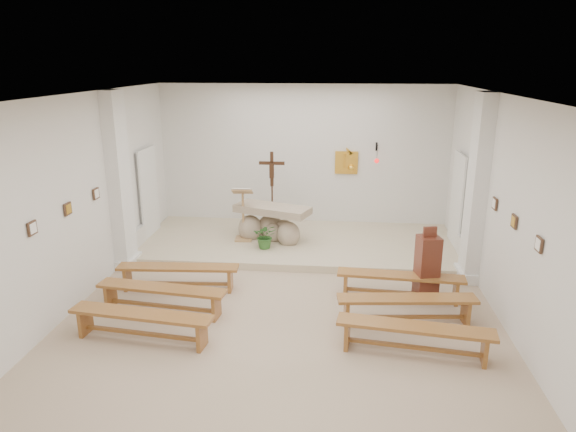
# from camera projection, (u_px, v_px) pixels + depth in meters

# --- Properties ---
(ground) EXTENTS (7.00, 10.00, 0.00)m
(ground) POSITION_uv_depth(u_px,v_px,m) (281.00, 321.00, 8.23)
(ground) COLOR tan
(ground) RESTS_ON ground
(wall_left) EXTENTS (0.02, 10.00, 3.50)m
(wall_left) POSITION_uv_depth(u_px,v_px,m) (60.00, 210.00, 8.05)
(wall_left) COLOR silver
(wall_left) RESTS_ON ground
(wall_right) EXTENTS (0.02, 10.00, 3.50)m
(wall_right) POSITION_uv_depth(u_px,v_px,m) (520.00, 224.00, 7.40)
(wall_right) COLOR silver
(wall_right) RESTS_ON ground
(wall_back) EXTENTS (7.00, 0.02, 3.50)m
(wall_back) POSITION_uv_depth(u_px,v_px,m) (303.00, 158.00, 12.48)
(wall_back) COLOR silver
(wall_back) RESTS_ON ground
(ceiling) EXTENTS (7.00, 10.00, 0.02)m
(ceiling) POSITION_uv_depth(u_px,v_px,m) (280.00, 99.00, 7.23)
(ceiling) COLOR silver
(ceiling) RESTS_ON wall_back
(sanctuary_platform) EXTENTS (6.98, 3.00, 0.15)m
(sanctuary_platform) POSITION_uv_depth(u_px,v_px,m) (298.00, 243.00, 11.55)
(sanctuary_platform) COLOR beige
(sanctuary_platform) RESTS_ON ground
(pilaster_left) EXTENTS (0.26, 0.55, 3.50)m
(pilaster_left) POSITION_uv_depth(u_px,v_px,m) (119.00, 182.00, 9.95)
(pilaster_left) COLOR white
(pilaster_left) RESTS_ON ground
(pilaster_right) EXTENTS (0.26, 0.55, 3.50)m
(pilaster_right) POSITION_uv_depth(u_px,v_px,m) (477.00, 190.00, 9.32)
(pilaster_right) COLOR white
(pilaster_right) RESTS_ON ground
(gold_wall_relief) EXTENTS (0.55, 0.04, 0.55)m
(gold_wall_relief) POSITION_uv_depth(u_px,v_px,m) (346.00, 163.00, 12.39)
(gold_wall_relief) COLOR gold
(gold_wall_relief) RESTS_ON wall_back
(sanctuary_lamp) EXTENTS (0.11, 0.36, 0.44)m
(sanctuary_lamp) POSITION_uv_depth(u_px,v_px,m) (377.00, 159.00, 12.03)
(sanctuary_lamp) COLOR black
(sanctuary_lamp) RESTS_ON wall_back
(station_frame_left_front) EXTENTS (0.03, 0.20, 0.20)m
(station_frame_left_front) POSITION_uv_depth(u_px,v_px,m) (32.00, 228.00, 7.30)
(station_frame_left_front) COLOR #452D1E
(station_frame_left_front) RESTS_ON wall_left
(station_frame_left_mid) EXTENTS (0.03, 0.20, 0.20)m
(station_frame_left_mid) POSITION_uv_depth(u_px,v_px,m) (68.00, 209.00, 8.25)
(station_frame_left_mid) COLOR #452D1E
(station_frame_left_mid) RESTS_ON wall_left
(station_frame_left_rear) EXTENTS (0.03, 0.20, 0.20)m
(station_frame_left_rear) POSITION_uv_depth(u_px,v_px,m) (96.00, 194.00, 9.20)
(station_frame_left_rear) COLOR #452D1E
(station_frame_left_rear) RESTS_ON wall_left
(station_frame_right_front) EXTENTS (0.03, 0.20, 0.20)m
(station_frame_right_front) POSITION_uv_depth(u_px,v_px,m) (539.00, 244.00, 6.65)
(station_frame_right_front) COLOR #452D1E
(station_frame_right_front) RESTS_ON wall_right
(station_frame_right_mid) EXTENTS (0.03, 0.20, 0.20)m
(station_frame_right_mid) POSITION_uv_depth(u_px,v_px,m) (514.00, 221.00, 7.60)
(station_frame_right_mid) COLOR #452D1E
(station_frame_right_mid) RESTS_ON wall_right
(station_frame_right_rear) EXTENTS (0.03, 0.20, 0.20)m
(station_frame_right_rear) POSITION_uv_depth(u_px,v_px,m) (495.00, 204.00, 8.56)
(station_frame_right_rear) COLOR #452D1E
(station_frame_right_rear) RESTS_ON wall_right
(radiator_left) EXTENTS (0.10, 0.85, 0.52)m
(radiator_left) POSITION_uv_depth(u_px,v_px,m) (137.00, 242.00, 11.05)
(radiator_left) COLOR silver
(radiator_left) RESTS_ON ground
(radiator_right) EXTENTS (0.10, 0.85, 0.52)m
(radiator_right) POSITION_uv_depth(u_px,v_px,m) (463.00, 253.00, 10.41)
(radiator_right) COLOR silver
(radiator_right) RESTS_ON ground
(altar) EXTENTS (1.79, 1.18, 0.86)m
(altar) POSITION_uv_depth(u_px,v_px,m) (272.00, 225.00, 11.47)
(altar) COLOR tan
(altar) RESTS_ON sanctuary_platform
(lectern) EXTENTS (0.47, 0.40, 1.24)m
(lectern) POSITION_uv_depth(u_px,v_px,m) (243.00, 214.00, 11.35)
(lectern) COLOR tan
(lectern) RESTS_ON sanctuary_platform
(crucifix_stand) EXTENTS (0.58, 0.25, 1.92)m
(crucifix_stand) POSITION_uv_depth(u_px,v_px,m) (272.00, 187.00, 11.66)
(crucifix_stand) COLOR #362011
(crucifix_stand) RESTS_ON sanctuary_platform
(potted_plant) EXTENTS (0.52, 0.46, 0.55)m
(potted_plant) POSITION_uv_depth(u_px,v_px,m) (266.00, 236.00, 10.94)
(potted_plant) COLOR #306327
(potted_plant) RESTS_ON sanctuary_platform
(donation_pedestal) EXTENTS (0.43, 0.43, 1.33)m
(donation_pedestal) POSITION_uv_depth(u_px,v_px,m) (427.00, 268.00, 8.84)
(donation_pedestal) COLOR #5D251A
(donation_pedestal) RESTS_ON ground
(bench_left_front) EXTENTS (2.20, 0.48, 0.46)m
(bench_left_front) POSITION_uv_depth(u_px,v_px,m) (178.00, 272.00, 9.28)
(bench_left_front) COLOR brown
(bench_left_front) RESTS_ON ground
(bench_right_front) EXTENTS (2.20, 0.51, 0.46)m
(bench_right_front) POSITION_uv_depth(u_px,v_px,m) (400.00, 281.00, 8.91)
(bench_right_front) COLOR brown
(bench_right_front) RESTS_ON ground
(bench_left_second) EXTENTS (2.21, 0.60, 0.46)m
(bench_left_second) POSITION_uv_depth(u_px,v_px,m) (162.00, 293.00, 8.42)
(bench_left_second) COLOR brown
(bench_left_second) RESTS_ON ground
(bench_right_second) EXTENTS (2.21, 0.57, 0.46)m
(bench_right_second) POSITION_uv_depth(u_px,v_px,m) (407.00, 304.00, 8.05)
(bench_right_second) COLOR brown
(bench_right_second) RESTS_ON ground
(bench_left_third) EXTENTS (2.21, 0.61, 0.46)m
(bench_left_third) POSITION_uv_depth(u_px,v_px,m) (141.00, 320.00, 7.56)
(bench_left_third) COLOR brown
(bench_left_third) RESTS_ON ground
(bench_right_third) EXTENTS (2.21, 0.63, 0.46)m
(bench_right_third) POSITION_uv_depth(u_px,v_px,m) (415.00, 333.00, 7.19)
(bench_right_third) COLOR brown
(bench_right_third) RESTS_ON ground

